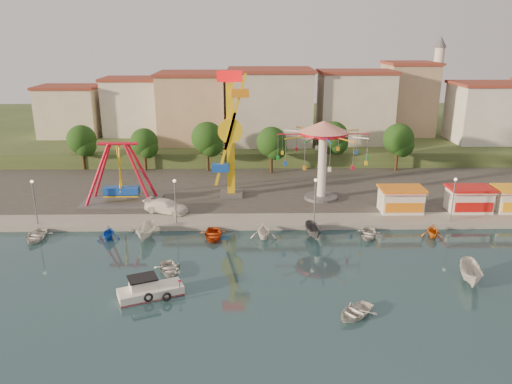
{
  "coord_description": "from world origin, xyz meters",
  "views": [
    {
      "loc": [
        0.29,
        -41.1,
        21.71
      ],
      "look_at": [
        1.24,
        14.0,
        4.0
      ],
      "focal_mm": 35.0,
      "sensor_mm": 36.0,
      "label": 1
    }
  ],
  "objects_px": {
    "kamikaze_tower": "(232,138)",
    "pirate_ship_ride": "(120,174)",
    "wave_swinger": "(323,143)",
    "skiff": "(471,274)",
    "rowboat_a": "(169,269)",
    "van": "(166,206)",
    "cabin_motorboat": "(149,291)"
  },
  "relations": [
    {
      "from": "van",
      "to": "skiff",
      "type": "bearing_deg",
      "value": -98.7
    },
    {
      "from": "wave_swinger",
      "to": "rowboat_a",
      "type": "bearing_deg",
      "value": -130.84
    },
    {
      "from": "pirate_ship_ride",
      "to": "rowboat_a",
      "type": "bearing_deg",
      "value": -64.86
    },
    {
      "from": "cabin_motorboat",
      "to": "van",
      "type": "distance_m",
      "value": 19.44
    },
    {
      "from": "kamikaze_tower",
      "to": "pirate_ship_ride",
      "type": "bearing_deg",
      "value": -170.39
    },
    {
      "from": "kamikaze_tower",
      "to": "wave_swinger",
      "type": "relative_size",
      "value": 1.42
    },
    {
      "from": "wave_swinger",
      "to": "cabin_motorboat",
      "type": "xyz_separation_m",
      "value": [
        -18.25,
        -24.34,
        -7.68
      ]
    },
    {
      "from": "rowboat_a",
      "to": "pirate_ship_ride",
      "type": "bearing_deg",
      "value": 96.03
    },
    {
      "from": "rowboat_a",
      "to": "van",
      "type": "height_order",
      "value": "van"
    },
    {
      "from": "kamikaze_tower",
      "to": "skiff",
      "type": "height_order",
      "value": "kamikaze_tower"
    },
    {
      "from": "skiff",
      "to": "van",
      "type": "height_order",
      "value": "van"
    },
    {
      "from": "wave_swinger",
      "to": "rowboat_a",
      "type": "xyz_separation_m",
      "value": [
        -17.2,
        -19.9,
        -7.82
      ]
    },
    {
      "from": "wave_swinger",
      "to": "skiff",
      "type": "height_order",
      "value": "wave_swinger"
    },
    {
      "from": "kamikaze_tower",
      "to": "skiff",
      "type": "distance_m",
      "value": 33.34
    },
    {
      "from": "cabin_motorboat",
      "to": "skiff",
      "type": "height_order",
      "value": "skiff"
    },
    {
      "from": "wave_swinger",
      "to": "van",
      "type": "distance_m",
      "value": 21.42
    },
    {
      "from": "pirate_ship_ride",
      "to": "skiff",
      "type": "xyz_separation_m",
      "value": [
        36.45,
        -21.21,
        -3.5
      ]
    },
    {
      "from": "cabin_motorboat",
      "to": "skiff",
      "type": "distance_m",
      "value": 28.78
    },
    {
      "from": "cabin_motorboat",
      "to": "rowboat_a",
      "type": "distance_m",
      "value": 4.57
    },
    {
      "from": "cabin_motorboat",
      "to": "pirate_ship_ride",
      "type": "bearing_deg",
      "value": 85.63
    },
    {
      "from": "rowboat_a",
      "to": "wave_swinger",
      "type": "bearing_deg",
      "value": 30.04
    },
    {
      "from": "pirate_ship_ride",
      "to": "wave_swinger",
      "type": "distance_m",
      "value": 26.3
    },
    {
      "from": "van",
      "to": "rowboat_a",
      "type": "bearing_deg",
      "value": -149.24
    },
    {
      "from": "wave_swinger",
      "to": "van",
      "type": "xyz_separation_m",
      "value": [
        -19.69,
        -4.97,
        -6.8
      ]
    },
    {
      "from": "wave_swinger",
      "to": "skiff",
      "type": "relative_size",
      "value": 2.51
    },
    {
      "from": "kamikaze_tower",
      "to": "cabin_motorboat",
      "type": "distance_m",
      "value": 27.6
    },
    {
      "from": "kamikaze_tower",
      "to": "rowboat_a",
      "type": "height_order",
      "value": "kamikaze_tower"
    },
    {
      "from": "wave_swinger",
      "to": "cabin_motorboat",
      "type": "distance_m",
      "value": 31.38
    },
    {
      "from": "kamikaze_tower",
      "to": "wave_swinger",
      "type": "bearing_deg",
      "value": -6.05
    },
    {
      "from": "skiff",
      "to": "pirate_ship_ride",
      "type": "bearing_deg",
      "value": 164.58
    },
    {
      "from": "kamikaze_tower",
      "to": "rowboat_a",
      "type": "xyz_separation_m",
      "value": [
        -5.42,
        -21.15,
        -8.22
      ]
    },
    {
      "from": "cabin_motorboat",
      "to": "van",
      "type": "bearing_deg",
      "value": 71.42
    }
  ]
}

